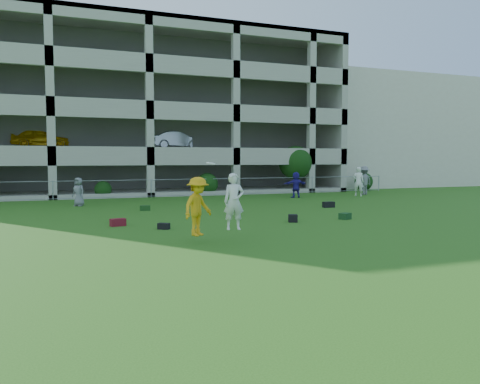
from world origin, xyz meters
name	(u,v)px	position (x,y,z in m)	size (l,w,h in m)	color
ground	(272,250)	(0.00, 0.00, 0.00)	(100.00, 100.00, 0.00)	#235114
stucco_building	(364,134)	(23.00, 28.00, 5.00)	(16.00, 14.00, 10.00)	beige
bystander_c	(79,192)	(-4.64, 14.64, 0.76)	(0.74, 0.48, 1.52)	slate
bystander_d	(296,185)	(8.78, 15.45, 0.84)	(1.55, 0.49, 1.68)	#2B1F8E
bystander_e	(358,182)	(13.22, 14.91, 0.99)	(0.72, 0.48, 1.99)	white
bystander_f	(364,180)	(14.45, 16.00, 1.00)	(1.30, 0.75, 2.01)	slate
bag_red_a	(118,222)	(-3.51, 6.21, 0.14)	(0.55, 0.30, 0.28)	maroon
bag_black_b	(164,226)	(-2.06, 4.81, 0.11)	(0.40, 0.25, 0.22)	black
bag_green_c	(345,216)	(5.58, 4.90, 0.13)	(0.50, 0.35, 0.26)	#13341A
crate_d	(293,218)	(3.14, 4.88, 0.15)	(0.35, 0.35, 0.30)	black
bag_black_e	(329,205)	(7.46, 9.26, 0.15)	(0.60, 0.30, 0.30)	black
bag_green_g	(145,208)	(-1.68, 11.19, 0.12)	(0.50, 0.30, 0.25)	#173A15
frisbee_contest	(207,205)	(-1.41, 1.63, 1.14)	(1.99, 1.25, 2.21)	orange
parking_garage	(132,116)	(-0.01, 27.70, 6.01)	(30.00, 14.00, 12.00)	#9E998C
fence	(151,188)	(0.00, 19.00, 0.61)	(36.06, 0.06, 1.20)	gray
shrub_row	(215,173)	(4.59, 19.70, 1.51)	(34.38, 2.52, 3.50)	#163D11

